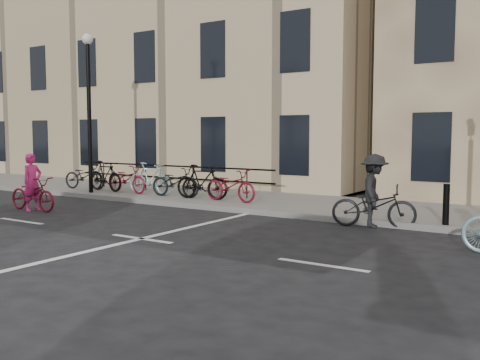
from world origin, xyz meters
The scene contains 8 objects.
ground centered at (0.00, 0.00, 0.00)m, with size 120.00×120.00×0.00m, color black.
sidewalk centered at (-4.00, 6.00, 0.07)m, with size 46.00×4.00×0.15m, color slate.
building_west centered at (-9.00, 13.00, 5.15)m, with size 20.00×10.00×10.00m, color #CDB18A.
lamp_post centered at (-6.50, 4.40, 3.49)m, with size 0.36×0.36×5.28m.
bollard_east centered at (5.00, 4.25, 0.60)m, with size 0.14×0.14×0.90m, color black.
parked_bikes centered at (-4.35, 5.04, 0.64)m, with size 8.30×1.23×1.05m.
cyclist_pink centered at (-5.32, 1.29, 0.55)m, with size 1.80×0.65×1.59m.
cyclist_dark centered at (3.50, 3.90, 0.66)m, with size 2.00×1.22×1.68m.
Camera 1 is at (7.55, -7.89, 2.15)m, focal length 40.00 mm.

